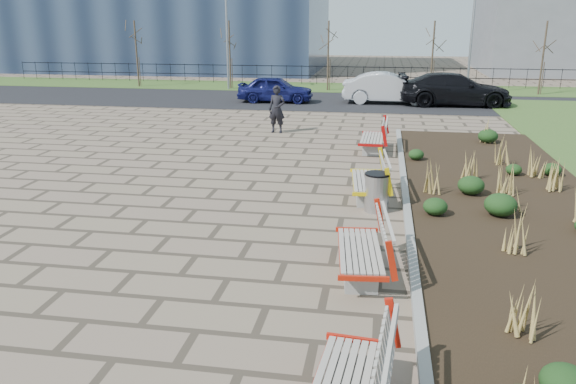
% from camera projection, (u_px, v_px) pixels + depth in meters
% --- Properties ---
extents(ground, '(120.00, 120.00, 0.00)m').
position_uv_depth(ground, '(162.00, 298.00, 8.77)').
color(ground, '#71614E').
rests_on(ground, ground).
extents(planting_bed, '(4.50, 18.00, 0.10)m').
position_uv_depth(planting_bed, '(513.00, 212.00, 12.49)').
color(planting_bed, black).
rests_on(planting_bed, ground).
extents(planting_curb, '(0.16, 18.00, 0.15)m').
position_uv_depth(planting_curb, '(406.00, 206.00, 12.84)').
color(planting_curb, gray).
rests_on(planting_curb, ground).
extents(grass_verge_far, '(80.00, 5.00, 0.04)m').
position_uv_depth(grass_verge_far, '(330.00, 87.00, 35.14)').
color(grass_verge_far, '#33511E').
rests_on(grass_verge_far, ground).
extents(road, '(80.00, 7.00, 0.02)m').
position_uv_depth(road, '(319.00, 101.00, 29.49)').
color(road, black).
rests_on(road, ground).
extents(bench_b, '(1.10, 2.18, 1.00)m').
position_uv_depth(bench_b, '(360.00, 247.00, 9.45)').
color(bench_b, red).
rests_on(bench_b, ground).
extents(bench_c, '(1.07, 2.17, 1.00)m').
position_uv_depth(bench_c, '(368.00, 178.00, 13.48)').
color(bench_c, yellow).
rests_on(bench_c, ground).
extents(bench_d, '(0.96, 2.12, 1.00)m').
position_uv_depth(bench_d, '(372.00, 136.00, 18.31)').
color(bench_d, '#A60B0B').
rests_on(bench_d, ground).
extents(litter_bin, '(0.55, 0.55, 0.87)m').
position_uv_depth(litter_bin, '(377.00, 193.00, 12.61)').
color(litter_bin, '#B2B2B7').
rests_on(litter_bin, ground).
extents(pedestrian, '(0.70, 0.51, 1.78)m').
position_uv_depth(pedestrian, '(277.00, 109.00, 21.17)').
color(pedestrian, black).
rests_on(pedestrian, ground).
extents(car_blue, '(3.92, 1.70, 1.32)m').
position_uv_depth(car_blue, '(275.00, 89.00, 28.89)').
color(car_blue, '#121550').
rests_on(car_blue, road).
extents(car_silver, '(4.66, 1.66, 1.53)m').
position_uv_depth(car_silver, '(389.00, 88.00, 28.44)').
color(car_silver, '#B1B3B9').
rests_on(car_silver, road).
extents(car_black, '(5.58, 2.53, 1.58)m').
position_uv_depth(car_black, '(455.00, 89.00, 27.74)').
color(car_black, black).
rests_on(car_black, road).
extents(tree_a, '(1.40, 1.40, 4.00)m').
position_uv_depth(tree_a, '(137.00, 54.00, 35.00)').
color(tree_a, '#4C3D2D').
rests_on(tree_a, grass_verge_far).
extents(tree_b, '(1.40, 1.40, 4.00)m').
position_uv_depth(tree_b, '(230.00, 55.00, 34.06)').
color(tree_b, '#4C3D2D').
rests_on(tree_b, grass_verge_far).
extents(tree_c, '(1.40, 1.40, 4.00)m').
position_uv_depth(tree_c, '(328.00, 56.00, 33.12)').
color(tree_c, '#4C3D2D').
rests_on(tree_c, grass_verge_far).
extents(tree_d, '(1.40, 1.40, 4.00)m').
position_uv_depth(tree_d, '(432.00, 57.00, 32.18)').
color(tree_d, '#4C3D2D').
rests_on(tree_d, grass_verge_far).
extents(tree_e, '(1.40, 1.40, 4.00)m').
position_uv_depth(tree_e, '(543.00, 58.00, 31.24)').
color(tree_e, '#4C3D2D').
rests_on(tree_e, grass_verge_far).
extents(lamp_west, '(0.24, 0.60, 6.00)m').
position_uv_depth(lamp_west, '(227.00, 38.00, 33.30)').
color(lamp_west, gray).
rests_on(lamp_west, grass_verge_far).
extents(lamp_east, '(0.24, 0.60, 6.00)m').
position_uv_depth(lamp_east, '(471.00, 40.00, 31.10)').
color(lamp_east, gray).
rests_on(lamp_east, grass_verge_far).
extents(railing_fence, '(44.00, 0.10, 1.20)m').
position_uv_depth(railing_fence, '(332.00, 75.00, 36.37)').
color(railing_fence, black).
rests_on(railing_fence, grass_verge_far).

